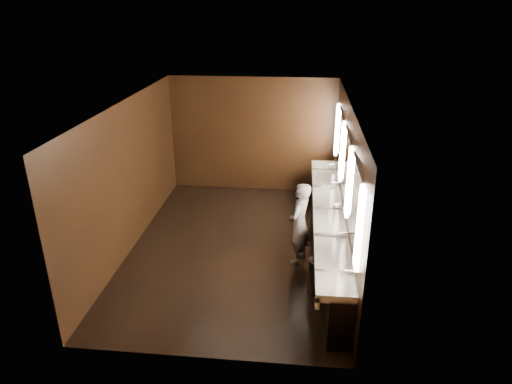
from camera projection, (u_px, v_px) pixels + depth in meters
The scene contains 10 objects.
floor at pixel (236, 247), 8.90m from camera, with size 6.00×6.00×0.00m, color black.
ceiling at pixel (233, 104), 7.80m from camera, with size 4.00×6.00×0.02m, color #2D2D2B.
wall_back at pixel (253, 135), 11.09m from camera, with size 4.00×0.02×2.80m, color black.
wall_front at pixel (199, 269), 5.60m from camera, with size 4.00×0.02×2.80m, color black.
wall_left at pixel (129, 176), 8.54m from camera, with size 0.02×6.00×2.80m, color black.
wall_right at pixel (345, 184), 8.16m from camera, with size 0.02×6.00×2.80m, color black.
sink_counter at pixel (330, 229), 8.53m from camera, with size 0.55×5.40×1.01m.
mirror_band at pixel (346, 166), 8.02m from camera, with size 0.06×5.03×1.15m.
person at pixel (299, 224), 8.13m from camera, with size 0.56×0.37×1.53m, color #7C95B9.
trash_bin at pixel (320, 276), 7.43m from camera, with size 0.38×0.38×0.60m, color black.
Camera 1 is at (1.18, -7.69, 4.47)m, focal length 32.00 mm.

